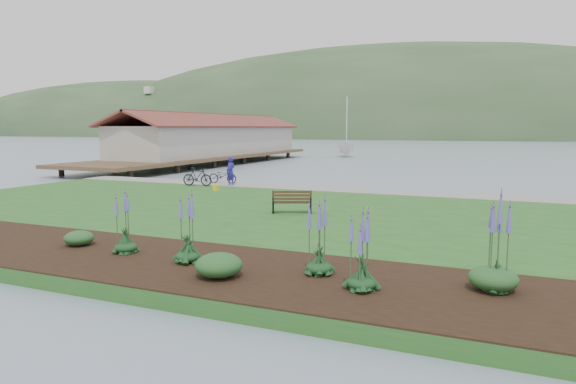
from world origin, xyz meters
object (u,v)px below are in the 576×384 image
person (231,169)px  sailboat (346,157)px  park_bench (292,201)px  bicycle_a (223,176)px

person → sailboat: sailboat is taller
park_bench → person: (-7.36, 7.84, 0.53)m
bicycle_a → sailboat: (-3.53, 38.07, -0.88)m
park_bench → sailboat: sailboat is taller
sailboat → park_bench: bearing=-93.7°
person → park_bench: bearing=-28.5°
park_bench → bicycle_a: (-8.40, 8.65, -0.01)m
bicycle_a → person: bearing=-135.3°
park_bench → bicycle_a: 12.06m
person → sailboat: bearing=115.0°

